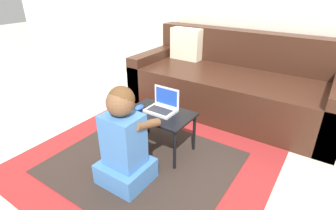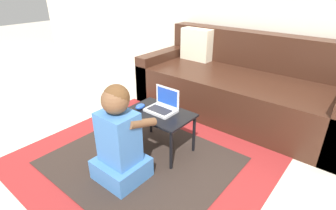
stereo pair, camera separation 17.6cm
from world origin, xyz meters
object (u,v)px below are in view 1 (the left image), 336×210
Objects in this scene: person_seated at (124,143)px; couch at (232,84)px; laptop at (162,107)px; computer_mouse at (139,108)px; laptop_desk at (160,118)px.

couch is at bearing 84.04° from person_seated.
computer_mouse is at bearing -150.88° from laptop.
couch is at bearing 80.54° from laptop_desk.
laptop is 0.32× the size of person_seated.
couch is 1.09m from laptop_desk.
laptop is at bearing 29.12° from computer_mouse.
person_seated reaches higher than laptop.
couch is at bearing 73.23° from computer_mouse.
couch reaches higher than computer_mouse.
person_seated is (-0.16, -1.50, 0.04)m from couch.
couch reaches higher than laptop.
person_seated is at bearing -87.25° from laptop.
person_seated is at bearing -95.96° from couch.
laptop_desk is 0.73× the size of person_seated.
laptop_desk is at bearing 17.59° from computer_mouse.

